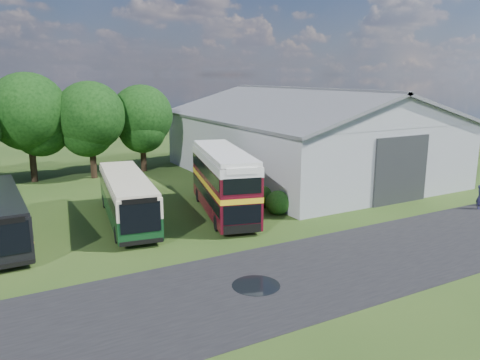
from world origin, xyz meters
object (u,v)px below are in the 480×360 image
bus_maroon_double (223,182)px  bus_dark_single (0,216)px  storage_shed (303,131)px  visitor_a (480,197)px  bus_green_single (127,197)px

bus_maroon_double → bus_dark_single: (-13.61, 1.20, -0.69)m
storage_shed → bus_maroon_double: storage_shed is taller
bus_dark_single → storage_shed: bearing=13.7°
storage_shed → bus_maroon_double: 15.21m
visitor_a → storage_shed: bearing=66.5°
bus_green_single → storage_shed: bearing=27.8°
bus_dark_single → visitor_a: 31.34m
storage_shed → bus_dark_single: (-26.28, -6.99, -2.64)m
storage_shed → bus_maroon_double: size_ratio=2.33×
storage_shed → bus_green_single: (-18.90, -6.75, -2.56)m
bus_maroon_double → bus_dark_single: bearing=-170.4°
bus_dark_single → visitor_a: size_ratio=5.99×
bus_dark_single → visitor_a: bearing=-17.9°
storage_shed → bus_green_single: bearing=-160.4°
bus_maroon_double → visitor_a: size_ratio=6.11×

